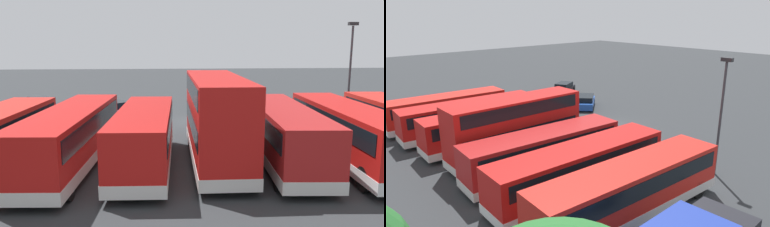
% 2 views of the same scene
% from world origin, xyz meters
% --- Properties ---
extents(ground_plane, '(140.00, 140.00, 0.00)m').
position_xyz_m(ground_plane, '(0.00, 0.00, 0.00)').
color(ground_plane, '#2D3033').
extents(bus_single_deck_near_end, '(3.32, 12.16, 2.95)m').
position_xyz_m(bus_single_deck_near_end, '(-10.77, 10.88, 1.62)').
color(bus_single_deck_near_end, red).
rests_on(bus_single_deck_near_end, ground).
extents(bus_single_deck_second, '(3.14, 11.87, 2.95)m').
position_xyz_m(bus_single_deck_second, '(-7.12, 11.07, 1.62)').
color(bus_single_deck_second, '#B71411').
rests_on(bus_single_deck_second, ground).
extents(bus_single_deck_third, '(3.36, 11.17, 2.95)m').
position_xyz_m(bus_single_deck_third, '(-3.61, 11.09, 1.62)').
color(bus_single_deck_third, '#A51919').
rests_on(bus_single_deck_third, ground).
extents(bus_double_decker_fourth, '(2.78, 10.16, 4.55)m').
position_xyz_m(bus_double_decker_fourth, '(-0.09, 10.98, 2.45)').
color(bus_double_decker_fourth, '#B71411').
rests_on(bus_double_decker_fourth, ground).
extents(bus_single_deck_fifth, '(3.07, 10.26, 2.95)m').
position_xyz_m(bus_single_deck_fifth, '(3.58, 11.37, 1.62)').
color(bus_single_deck_fifth, '#B71411').
rests_on(bus_single_deck_fifth, ground).
extents(bus_single_deck_sixth, '(3.35, 11.96, 2.95)m').
position_xyz_m(bus_single_deck_sixth, '(7.27, 10.93, 1.62)').
color(bus_single_deck_sixth, '#B71411').
rests_on(bus_single_deck_sixth, ground).
extents(bus_single_deck_seventh, '(3.21, 11.05, 2.95)m').
position_xyz_m(bus_single_deck_seventh, '(10.83, 11.55, 1.62)').
color(bus_single_deck_seventh, red).
rests_on(bus_single_deck_seventh, ground).
extents(car_hatchback_silver, '(3.52, 4.48, 1.43)m').
position_xyz_m(car_hatchback_silver, '(13.79, -5.27, 0.70)').
color(car_hatchback_silver, black).
rests_on(car_hatchback_silver, ground).
extents(car_small_green, '(4.20, 4.39, 1.43)m').
position_xyz_m(car_small_green, '(6.77, -2.59, 0.70)').
color(car_small_green, '#1E479E').
rests_on(car_small_green, ground).
extents(lamp_post_tall, '(0.70, 0.30, 7.77)m').
position_xyz_m(lamp_post_tall, '(-11.26, 2.65, 4.56)').
color(lamp_post_tall, '#38383D').
rests_on(lamp_post_tall, ground).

